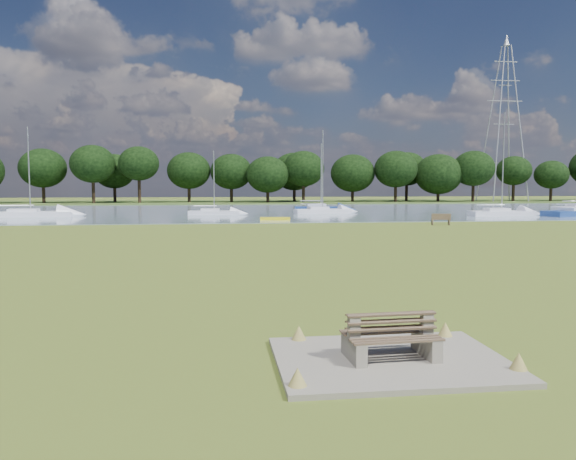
{
  "coord_description": "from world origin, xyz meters",
  "views": [
    {
      "loc": [
        -3.13,
        -23.78,
        3.31
      ],
      "look_at": [
        -0.39,
        -2.0,
        1.47
      ],
      "focal_mm": 35.0,
      "sensor_mm": 36.0,
      "label": 1
    }
  ],
  "objects": [
    {
      "name": "kayak",
      "position": [
        1.88,
        25.16,
        0.18
      ],
      "size": [
        2.7,
        0.95,
        0.26
      ],
      "primitive_type": "cube",
      "rotation": [
        0.0,
        0.0,
        -0.13
      ],
      "color": "yellow",
      "rests_on": "river"
    },
    {
      "name": "sailboat_3",
      "position": [
        8.01,
        35.62,
        0.5
      ],
      "size": [
        6.2,
        2.44,
        8.9
      ],
      "rotation": [
        0.0,
        0.0,
        0.13
      ],
      "color": "white",
      "rests_on": "river"
    },
    {
      "name": "far_bank",
      "position": [
        0.0,
        72.0,
        0.0
      ],
      "size": [
        220.0,
        20.0,
        0.4
      ],
      "primitive_type": "cube",
      "color": "#4C6626",
      "rests_on": "ground"
    },
    {
      "name": "river",
      "position": [
        0.0,
        42.0,
        0.0
      ],
      "size": [
        220.0,
        40.0,
        0.1
      ],
      "primitive_type": "cube",
      "color": "gray",
      "rests_on": "ground"
    },
    {
      "name": "sailboat_4",
      "position": [
        8.68,
        40.09,
        0.56
      ],
      "size": [
        6.23,
        2.47,
        7.81
      ],
      "rotation": [
        0.0,
        0.0,
        -0.13
      ],
      "color": "navy",
      "rests_on": "river"
    },
    {
      "name": "sailboat_0",
      "position": [
        24.93,
        29.03,
        0.53
      ],
      "size": [
        6.58,
        2.06,
        10.2
      ],
      "rotation": [
        0.0,
        0.0,
        0.04
      ],
      "color": "white",
      "rests_on": "river"
    },
    {
      "name": "pylon",
      "position": [
        46.76,
        70.0,
        17.99
      ],
      "size": [
        6.42,
        4.5,
        28.63
      ],
      "color": "#A4A6A9",
      "rests_on": "far_bank"
    },
    {
      "name": "riverbank_bench",
      "position": [
        14.3,
        18.41,
        0.46
      ],
      "size": [
        1.55,
        0.74,
        0.92
      ],
      "rotation": [
        0.0,
        0.0,
        -0.2
      ],
      "color": "brown",
      "rests_on": "ground"
    },
    {
      "name": "sailboat_6",
      "position": [
        -3.54,
        34.19,
        0.44
      ],
      "size": [
        5.34,
        2.11,
        6.55
      ],
      "rotation": [
        0.0,
        0.0,
        -0.13
      ],
      "color": "white",
      "rests_on": "river"
    },
    {
      "name": "concrete_pad",
      "position": [
        0.0,
        -14.0,
        0.05
      ],
      "size": [
        4.2,
        3.2,
        0.1
      ],
      "primitive_type": "cube",
      "color": "gray",
      "rests_on": "ground"
    },
    {
      "name": "bench_pair",
      "position": [
        0.0,
        -14.0,
        0.47
      ],
      "size": [
        1.73,
        1.08,
        0.91
      ],
      "rotation": [
        0.0,
        0.0,
        0.05
      ],
      "color": "gray",
      "rests_on": "concrete_pad"
    },
    {
      "name": "tree_line",
      "position": [
        1.21,
        68.0,
        5.77
      ],
      "size": [
        144.63,
        7.95,
        9.62
      ],
      "color": "black",
      "rests_on": "far_bank"
    },
    {
      "name": "sailboat_1",
      "position": [
        -21.18,
        33.02,
        0.51
      ],
      "size": [
        7.78,
        2.97,
        8.62
      ],
      "rotation": [
        0.0,
        0.0,
        0.11
      ],
      "color": "white",
      "rests_on": "river"
    },
    {
      "name": "ground",
      "position": [
        0.0,
        0.0,
        0.0
      ],
      "size": [
        220.0,
        220.0,
        0.0
      ],
      "primitive_type": "plane",
      "color": "olive"
    }
  ]
}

